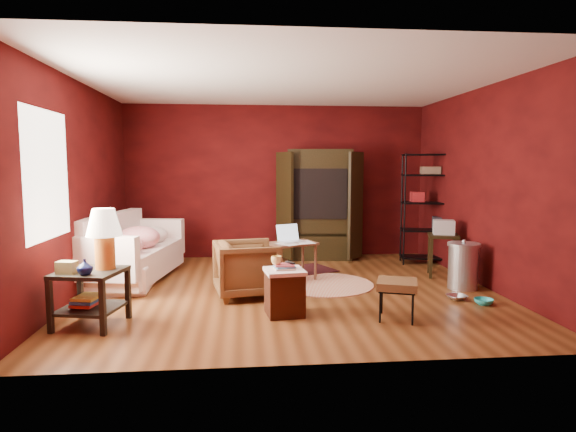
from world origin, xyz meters
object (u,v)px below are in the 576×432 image
at_px(armchair, 247,266).
at_px(wire_shelving, 430,204).
at_px(side_table, 97,256).
at_px(hamper, 284,291).
at_px(sofa, 133,257).
at_px(tv_armoire, 319,202).
at_px(laptop_desk, 292,246).

height_order(armchair, wire_shelving, wire_shelving).
bearing_deg(side_table, hamper, 3.93).
bearing_deg(armchair, wire_shelving, -69.67).
bearing_deg(sofa, tv_armoire, -63.99).
bearing_deg(hamper, tv_armoire, 74.42).
relative_size(hamper, wire_shelving, 0.32).
relative_size(laptop_desk, tv_armoire, 0.41).
distance_m(side_table, wire_shelving, 5.54).
bearing_deg(hamper, wire_shelving, 44.14).
distance_m(armchair, laptop_desk, 1.08).
relative_size(sofa, wire_shelving, 0.96).
xyz_separation_m(side_table, hamper, (2.01, 0.14, -0.47)).
xyz_separation_m(side_table, laptop_desk, (2.27, 1.81, -0.24)).
xyz_separation_m(laptop_desk, wire_shelving, (2.50, 1.00, 0.54)).
relative_size(side_table, wire_shelving, 0.65).
height_order(sofa, tv_armoire, tv_armoire).
xyz_separation_m(side_table, tv_armoire, (2.93, 3.44, 0.29)).
bearing_deg(laptop_desk, wire_shelving, -1.04).
xyz_separation_m(sofa, tv_armoire, (3.00, 1.48, 0.68)).
bearing_deg(wire_shelving, side_table, -138.83).
bearing_deg(armchair, hamper, -162.94).
height_order(armchair, hamper, armchair).
xyz_separation_m(sofa, wire_shelving, (4.84, 0.86, 0.69)).
relative_size(sofa, armchair, 2.31).
bearing_deg(wire_shelving, hamper, -125.24).
xyz_separation_m(hamper, wire_shelving, (2.76, 2.67, 0.77)).
xyz_separation_m(armchair, laptop_desk, (0.68, 0.83, 0.11)).
bearing_deg(sofa, laptop_desk, -93.70).
height_order(side_table, tv_armoire, tv_armoire).
xyz_separation_m(sofa, laptop_desk, (2.34, -0.14, 0.15)).
bearing_deg(tv_armoire, hamper, -99.83).
bearing_deg(tv_armoire, laptop_desk, -106.45).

